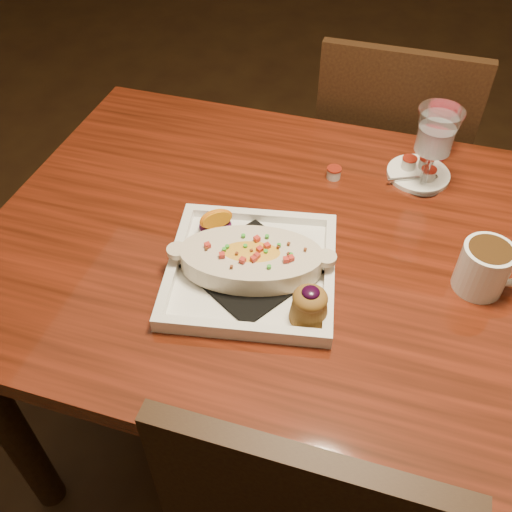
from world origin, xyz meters
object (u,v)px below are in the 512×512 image
(goblet, at_px, (436,136))
(saucer, at_px, (418,172))
(chair_far, at_px, (386,169))
(plate, at_px, (255,266))
(coffee_mug, at_px, (486,267))
(red_tumbler, at_px, (439,132))
(table, at_px, (355,289))

(goblet, relative_size, saucer, 1.38)
(chair_far, bearing_deg, goblet, 103.75)
(plate, bearing_deg, coffee_mug, 3.47)
(goblet, bearing_deg, plate, -127.12)
(chair_far, height_order, red_tumbler, chair_far)
(chair_far, xyz_separation_m, coffee_mug, (0.22, -0.64, 0.29))
(table, height_order, coffee_mug, coffee_mug)
(chair_far, height_order, plate, chair_far)
(coffee_mug, relative_size, saucer, 0.92)
(coffee_mug, height_order, goblet, goblet)
(plate, relative_size, red_tumbler, 2.90)
(table, bearing_deg, coffee_mug, -3.73)
(coffee_mug, relative_size, goblet, 0.67)
(chair_far, distance_m, plate, 0.81)
(goblet, bearing_deg, red_tumbler, 84.67)
(table, xyz_separation_m, saucer, (0.08, 0.29, 0.11))
(chair_far, distance_m, saucer, 0.43)
(chair_far, relative_size, plate, 2.62)
(plate, distance_m, coffee_mug, 0.41)
(saucer, relative_size, red_tumbler, 1.13)
(chair_far, distance_m, coffee_mug, 0.74)
(red_tumbler, bearing_deg, plate, -120.06)
(table, bearing_deg, goblet, 69.50)
(chair_far, xyz_separation_m, saucer, (0.08, -0.34, 0.25))
(coffee_mug, bearing_deg, saucer, 110.13)
(goblet, height_order, red_tumbler, goblet)
(red_tumbler, bearing_deg, chair_far, 113.05)
(chair_far, xyz_separation_m, red_tumbler, (0.11, -0.25, 0.30))
(table, distance_m, red_tumbler, 0.43)
(chair_far, relative_size, saucer, 6.69)
(goblet, height_order, saucer, goblet)
(plate, bearing_deg, red_tumbler, 49.63)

